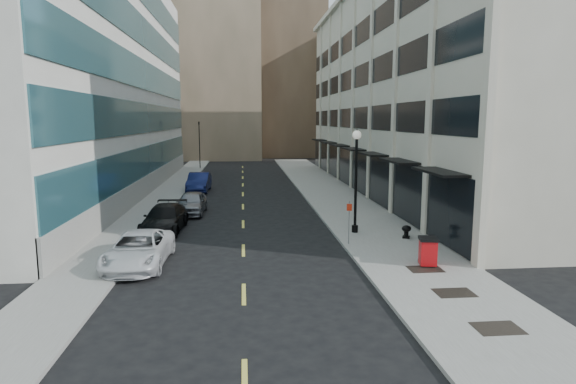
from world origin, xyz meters
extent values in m
plane|color=black|center=(0.00, 0.00, 0.00)|extent=(160.00, 160.00, 0.00)
cube|color=gray|center=(7.50, 20.00, 0.07)|extent=(5.00, 80.00, 0.15)
cube|color=gray|center=(-6.50, 20.00, 0.07)|extent=(3.00, 80.00, 0.15)
cube|color=beige|center=(17.00, 27.00, 9.00)|extent=(14.00, 46.00, 18.00)
cube|color=black|center=(10.02, 27.00, 2.00)|extent=(0.18, 46.00, 3.60)
cube|color=black|center=(10.03, 27.00, 6.50)|extent=(0.12, 46.00, 1.80)
cube|color=black|center=(10.03, 27.00, 10.00)|extent=(0.12, 46.00, 1.80)
cube|color=black|center=(10.03, 27.00, 13.50)|extent=(0.12, 46.00, 1.80)
cube|color=beige|center=(10.00, 4.00, 9.00)|extent=(0.35, 0.60, 18.00)
cube|color=beige|center=(10.00, 10.00, 9.00)|extent=(0.35, 0.60, 18.00)
cube|color=beige|center=(10.00, 16.00, 9.00)|extent=(0.35, 0.60, 18.00)
cube|color=beige|center=(10.00, 22.00, 9.00)|extent=(0.35, 0.60, 18.00)
cube|color=beige|center=(10.00, 28.00, 9.00)|extent=(0.35, 0.60, 18.00)
cube|color=beige|center=(10.00, 34.00, 9.00)|extent=(0.35, 0.60, 18.00)
cube|color=beige|center=(10.00, 40.00, 9.00)|extent=(0.35, 0.60, 18.00)
cube|color=beige|center=(10.00, 46.00, 9.00)|extent=(0.35, 0.60, 18.00)
cube|color=black|center=(9.35, 7.00, 3.90)|extent=(1.30, 4.00, 0.12)
cube|color=black|center=(9.35, 13.00, 3.90)|extent=(1.30, 4.00, 0.12)
cube|color=black|center=(9.35, 19.00, 3.90)|extent=(1.30, 4.00, 0.12)
cube|color=black|center=(9.35, 25.00, 3.90)|extent=(1.30, 4.00, 0.12)
cube|color=black|center=(9.35, 31.00, 3.90)|extent=(1.30, 4.00, 0.12)
cube|color=black|center=(9.35, 37.00, 3.90)|extent=(1.30, 4.00, 0.12)
cube|color=black|center=(9.35, 43.00, 3.90)|extent=(1.30, 4.00, 0.12)
cube|color=white|center=(-16.00, 27.00, 10.00)|extent=(16.00, 46.00, 20.00)
cube|color=gray|center=(-7.96, 27.00, 0.90)|extent=(0.20, 46.00, 1.80)
cube|color=#2C5E68|center=(-7.97, 27.00, 3.00)|extent=(0.14, 45.60, 2.40)
cube|color=#2C5E68|center=(-7.97, 27.00, 6.50)|extent=(0.14, 45.60, 2.40)
cube|color=#2C5E68|center=(-7.97, 27.00, 10.00)|extent=(0.14, 45.60, 2.40)
cube|color=#2C5E68|center=(-7.97, 27.00, 13.50)|extent=(0.14, 45.60, 2.40)
cube|color=#967B62|center=(-4.00, 68.00, 14.00)|extent=(14.00, 18.00, 28.00)
cube|color=brown|center=(8.00, 72.00, 17.00)|extent=(12.00, 16.00, 34.00)
cube|color=#967B62|center=(-14.00, 78.00, 11.00)|extent=(12.00, 14.00, 22.00)
cube|color=beige|center=(18.00, 66.00, 10.00)|extent=(10.00, 14.00, 20.00)
cube|color=black|center=(7.60, -2.00, 0.15)|extent=(1.40, 1.00, 0.01)
cube|color=black|center=(7.60, 1.00, 0.15)|extent=(1.40, 1.00, 0.01)
cube|color=black|center=(7.60, 3.80, 0.15)|extent=(1.40, 1.00, 0.01)
cube|color=#D8CC4C|center=(0.00, -4.00, 0.01)|extent=(0.15, 2.20, 0.01)
cube|color=#D8CC4C|center=(0.00, 2.00, 0.01)|extent=(0.15, 2.20, 0.01)
cube|color=#D8CC4C|center=(0.00, 8.00, 0.01)|extent=(0.15, 2.20, 0.01)
cube|color=#D8CC4C|center=(0.00, 14.00, 0.01)|extent=(0.15, 2.20, 0.01)
cube|color=#D8CC4C|center=(0.00, 20.00, 0.01)|extent=(0.15, 2.20, 0.01)
cube|color=#D8CC4C|center=(0.00, 26.00, 0.01)|extent=(0.15, 2.20, 0.01)
cube|color=#D8CC4C|center=(0.00, 32.00, 0.01)|extent=(0.15, 2.20, 0.01)
cube|color=#D8CC4C|center=(0.00, 38.00, 0.01)|extent=(0.15, 2.20, 0.01)
cube|color=#D8CC4C|center=(0.00, 44.00, 0.01)|extent=(0.15, 2.20, 0.01)
cube|color=#D8CC4C|center=(0.00, 50.00, 0.01)|extent=(0.15, 2.20, 0.01)
cylinder|color=black|center=(-5.50, 48.00, 3.00)|extent=(0.12, 0.12, 6.00)
imported|color=black|center=(-5.50, 48.00, 5.99)|extent=(0.66, 0.66, 1.98)
imported|color=silver|center=(-4.57, 5.91, 0.74)|extent=(2.58, 5.36, 1.47)
imported|color=black|center=(-4.47, 12.45, 0.76)|extent=(2.38, 5.31, 1.51)
imported|color=gray|center=(-3.47, 17.63, 0.76)|extent=(1.95, 4.51, 1.52)
imported|color=#141B4B|center=(-3.88, 28.00, 0.84)|extent=(1.92, 5.12, 1.67)
cube|color=#B80C10|center=(7.88, 4.28, 0.75)|extent=(0.79, 0.79, 1.09)
cube|color=black|center=(7.88, 4.28, 1.33)|extent=(0.89, 0.89, 0.13)
cylinder|color=black|center=(7.66, 4.64, 0.27)|extent=(0.07, 0.24, 0.24)
cylinder|color=black|center=(8.09, 4.64, 0.27)|extent=(0.07, 0.24, 0.24)
cylinder|color=black|center=(6.20, 10.67, 0.35)|extent=(0.35, 0.35, 0.39)
cylinder|color=black|center=(6.20, 10.67, 2.87)|extent=(0.15, 0.15, 5.01)
sphere|color=silver|center=(6.20, 10.67, 5.54)|extent=(0.48, 0.48, 0.48)
cone|color=black|center=(6.20, 10.67, 5.81)|extent=(0.13, 0.13, 0.20)
cylinder|color=slate|center=(5.30, 8.20, 1.25)|extent=(0.04, 0.04, 2.20)
cube|color=#A6200B|center=(5.30, 8.18, 2.03)|extent=(0.25, 0.12, 0.35)
cube|color=black|center=(8.60, 9.09, 0.20)|extent=(0.49, 0.49, 0.11)
cylinder|color=black|center=(8.60, 9.09, 0.42)|extent=(0.23, 0.23, 0.35)
ellipsoid|color=black|center=(8.60, 9.09, 0.66)|extent=(0.50, 0.50, 0.35)
camera|label=1|loc=(0.03, -15.02, 6.37)|focal=30.00mm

